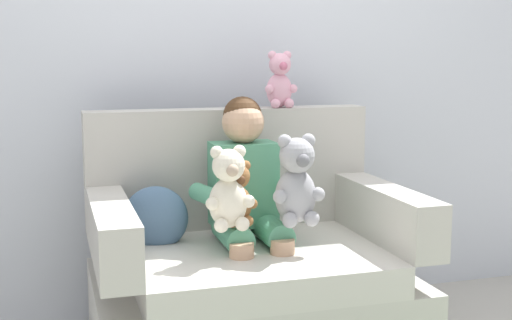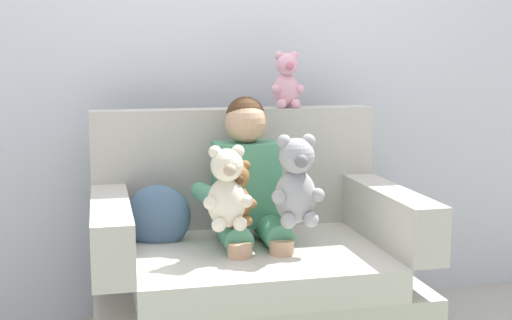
{
  "view_description": "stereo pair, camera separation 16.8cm",
  "coord_description": "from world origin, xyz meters",
  "px_view_note": "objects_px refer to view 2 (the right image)",
  "views": [
    {
      "loc": [
        -0.74,
        -2.49,
        1.22
      ],
      "look_at": [
        -0.0,
        -0.05,
        0.82
      ],
      "focal_mm": 47.93,
      "sensor_mm": 36.0,
      "label": 1
    },
    {
      "loc": [
        -0.58,
        -2.53,
        1.22
      ],
      "look_at": [
        -0.0,
        -0.05,
        0.82
      ],
      "focal_mm": 47.93,
      "sensor_mm": 36.0,
      "label": 2
    }
  ],
  "objects_px": {
    "plush_brown": "(237,195)",
    "plush_pink_on_backrest": "(287,81)",
    "plush_cream": "(227,190)",
    "throw_pillow": "(158,217)",
    "seated_child": "(250,190)",
    "plush_grey": "(296,183)",
    "armchair": "(251,279)"
  },
  "relations": [
    {
      "from": "seated_child",
      "to": "plush_cream",
      "type": "bearing_deg",
      "value": -133.1
    },
    {
      "from": "armchair",
      "to": "plush_brown",
      "type": "height_order",
      "value": "armchair"
    },
    {
      "from": "plush_brown",
      "to": "plush_pink_on_backrest",
      "type": "xyz_separation_m",
      "value": [
        0.31,
        0.42,
        0.41
      ]
    },
    {
      "from": "armchair",
      "to": "plush_grey",
      "type": "height_order",
      "value": "armchair"
    },
    {
      "from": "plush_brown",
      "to": "plush_grey",
      "type": "distance_m",
      "value": 0.23
    },
    {
      "from": "armchair",
      "to": "seated_child",
      "type": "distance_m",
      "value": 0.36
    },
    {
      "from": "plush_grey",
      "to": "plush_cream",
      "type": "bearing_deg",
      "value": -177.91
    },
    {
      "from": "throw_pillow",
      "to": "plush_pink_on_backrest",
      "type": "bearing_deg",
      "value": 18.28
    },
    {
      "from": "plush_brown",
      "to": "plush_grey",
      "type": "bearing_deg",
      "value": -6.17
    },
    {
      "from": "plush_brown",
      "to": "seated_child",
      "type": "bearing_deg",
      "value": 65.28
    },
    {
      "from": "plush_pink_on_backrest",
      "to": "plush_cream",
      "type": "bearing_deg",
      "value": -139.54
    },
    {
      "from": "plush_cream",
      "to": "throw_pillow",
      "type": "height_order",
      "value": "plush_cream"
    },
    {
      "from": "plush_brown",
      "to": "throw_pillow",
      "type": "height_order",
      "value": "plush_brown"
    },
    {
      "from": "plush_pink_on_backrest",
      "to": "throw_pillow",
      "type": "xyz_separation_m",
      "value": [
        -0.59,
        -0.19,
        -0.53
      ]
    },
    {
      "from": "seated_child",
      "to": "plush_brown",
      "type": "height_order",
      "value": "seated_child"
    },
    {
      "from": "armchair",
      "to": "throw_pillow",
      "type": "relative_size",
      "value": 4.73
    },
    {
      "from": "plush_cream",
      "to": "plush_brown",
      "type": "relative_size",
      "value": 1.27
    },
    {
      "from": "plush_brown",
      "to": "plush_pink_on_backrest",
      "type": "height_order",
      "value": "plush_pink_on_backrest"
    },
    {
      "from": "armchair",
      "to": "seated_child",
      "type": "bearing_deg",
      "value": 90.43
    },
    {
      "from": "plush_brown",
      "to": "throw_pillow",
      "type": "relative_size",
      "value": 0.94
    },
    {
      "from": "seated_child",
      "to": "plush_pink_on_backrest",
      "type": "xyz_separation_m",
      "value": [
        0.23,
        0.29,
        0.42
      ]
    },
    {
      "from": "throw_pillow",
      "to": "armchair",
      "type": "bearing_deg",
      "value": -18.4
    },
    {
      "from": "plush_cream",
      "to": "throw_pillow",
      "type": "distance_m",
      "value": 0.39
    },
    {
      "from": "plush_cream",
      "to": "plush_pink_on_backrest",
      "type": "height_order",
      "value": "plush_pink_on_backrest"
    },
    {
      "from": "throw_pillow",
      "to": "plush_brown",
      "type": "bearing_deg",
      "value": -39.46
    },
    {
      "from": "armchair",
      "to": "seated_child",
      "type": "xyz_separation_m",
      "value": [
        -0.0,
        0.02,
        0.36
      ]
    },
    {
      "from": "plush_grey",
      "to": "seated_child",
      "type": "bearing_deg",
      "value": 130.33
    },
    {
      "from": "seated_child",
      "to": "throw_pillow",
      "type": "height_order",
      "value": "seated_child"
    },
    {
      "from": "plush_brown",
      "to": "plush_grey",
      "type": "relative_size",
      "value": 0.71
    },
    {
      "from": "plush_brown",
      "to": "armchair",
      "type": "bearing_deg",
      "value": 60.14
    },
    {
      "from": "armchair",
      "to": "plush_cream",
      "type": "bearing_deg",
      "value": -129.03
    },
    {
      "from": "plush_grey",
      "to": "plush_pink_on_backrest",
      "type": "bearing_deg",
      "value": 81.61
    }
  ]
}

